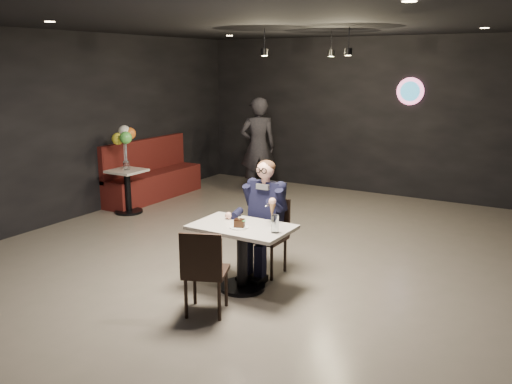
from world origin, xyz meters
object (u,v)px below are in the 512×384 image
Objects in this scene: chair_near at (206,270)px; balloon_vase at (126,165)px; chair_far at (266,237)px; booth_bench at (153,170)px; seated_man at (266,216)px; main_table at (242,257)px; sundae_glass at (275,224)px; passerby at (258,147)px; side_table at (128,193)px.

balloon_vase is at bearing 122.21° from chair_near.
chair_far is 0.41× the size of booth_bench.
chair_far is 0.26m from seated_man.
main_table is at bearing -27.20° from balloon_vase.
sundae_glass is at bearing -4.24° from main_table.
passerby is (1.24, 2.27, 0.12)m from balloon_vase.
chair_near is 1.27m from seated_man.
side_table is at bearing -73.30° from booth_bench.
chair_far is 0.49× the size of passerby.
passerby is (-2.15, 3.46, 0.22)m from seated_man.
chair_far reaches higher than balloon_vase.
seated_man reaches higher than sundae_glass.
balloon_vase is at bearing -73.30° from booth_bench.
seated_man is at bearing 83.66° from passerby.
side_table is (-3.39, 1.74, -0.03)m from main_table.
chair_far is at bearing -30.72° from booth_bench.
main_table is 0.69m from chair_near.
booth_bench is at bearing 106.70° from side_table.
chair_near is 1.35× the size of side_table.
booth_bench is 1.18× the size of passerby.
sundae_glass is at bearing -33.93° from booth_bench.
chair_far reaches higher than side_table.
passerby reaches higher than main_table.
passerby reaches higher than chair_far.
main_table is 4.58m from passerby.
sundae_glass is at bearing 34.40° from chair_near.
passerby is (-2.58, 4.04, 0.10)m from sundae_glass.
seated_man is 0.65× the size of booth_bench.
sundae_glass is (0.43, 0.66, 0.39)m from chair_near.
booth_bench is at bearing 1.23° from passerby.
seated_man is at bearing -19.38° from balloon_vase.
chair_far is 0.82m from sundae_glass.
booth_bench is 2.03m from passerby.
passerby reaches higher than booth_bench.
balloon_vase is at bearing 160.62° from seated_man.
sundae_glass is (0.43, -0.58, 0.39)m from chair_far.
booth_bench reaches higher than chair_near.
sundae_glass is 1.25× the size of balloon_vase.
side_table is (-3.82, 1.77, -0.51)m from sundae_glass.
seated_man is at bearing -30.72° from booth_bench.
seated_man is at bearing 0.00° from chair_far.
passerby is at bearing 61.25° from side_table.
balloon_vase is at bearing 0.00° from side_table.
chair_near is at bearing -90.00° from chair_far.
main_table is 4.60m from booth_bench.
balloon_vase is at bearing 152.80° from main_table.
sundae_glass is (0.43, -0.03, 0.47)m from main_table.
sundae_glass reaches higher than side_table.
chair_near is (0.00, -0.69, 0.09)m from main_table.
balloon_vase is at bearing 23.10° from passerby.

